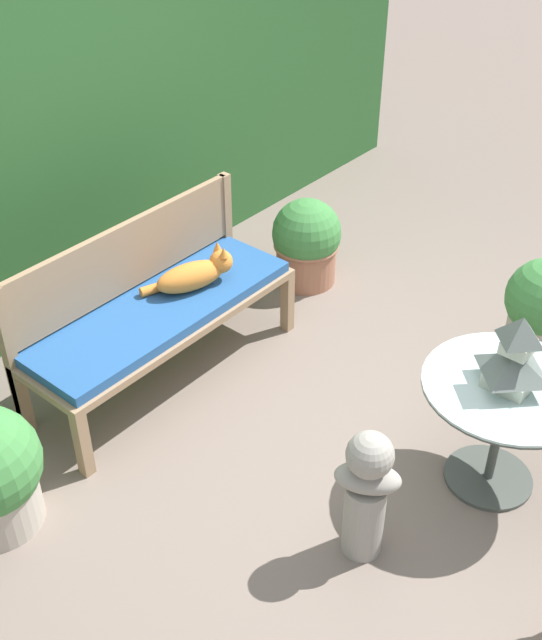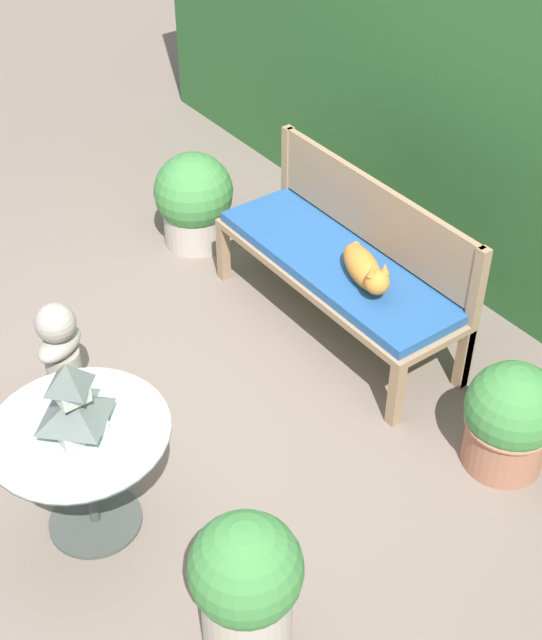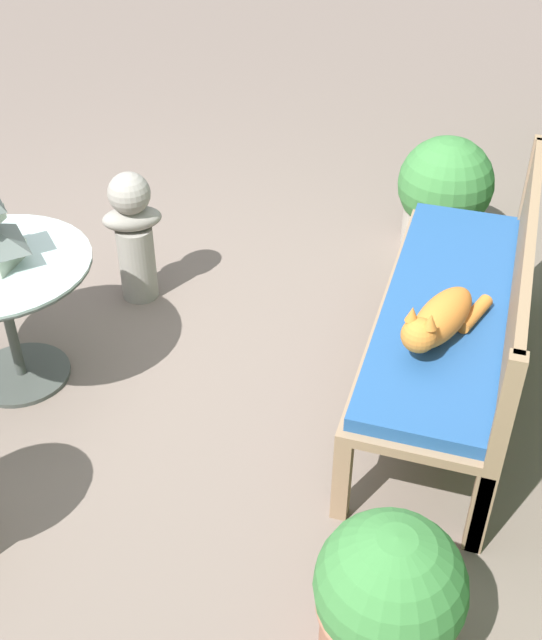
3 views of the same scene
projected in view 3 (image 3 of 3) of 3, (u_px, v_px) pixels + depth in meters
ground at (194, 366)px, 3.57m from camera, size 30.00×30.00×0.00m
garden_bench at (447, 315)px, 3.20m from camera, size 1.59×0.53×0.47m
bench_backrest at (520, 280)px, 3.01m from camera, size 1.59×0.06×0.87m
cat at (439, 320)px, 2.93m from camera, size 0.48×0.31×0.22m
patio_table at (1, 288)px, 3.24m from camera, size 0.76×0.76×0.60m
garden_bust at (134, 233)px, 3.80m from camera, size 0.27×0.32×0.67m
potted_plant_hedge_corner at (388, 601)px, 2.31m from camera, size 0.44×0.44×0.57m
potted_plant_bench_left at (444, 194)px, 4.22m from camera, size 0.50×0.50×0.61m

